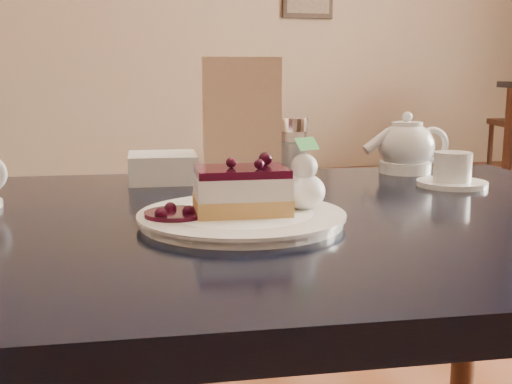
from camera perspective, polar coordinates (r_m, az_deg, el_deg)
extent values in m
cube|color=black|center=(0.80, -1.76, -3.32)|extent=(1.14, 0.80, 0.04)
cylinder|color=#462111|center=(1.35, 17.99, -13.32)|extent=(0.05, 0.05, 0.64)
cylinder|color=white|center=(0.75, -1.28, -2.35)|extent=(0.24, 0.24, 0.01)
cube|color=tan|center=(0.75, -1.28, -1.16)|extent=(0.11, 0.08, 0.02)
cube|color=silver|center=(0.75, -1.29, 0.55)|extent=(0.11, 0.08, 0.03)
cube|color=#320614|center=(0.74, -1.30, 1.86)|extent=(0.11, 0.08, 0.01)
ellipsoid|color=white|center=(0.77, 4.28, 0.04)|extent=(0.05, 0.05, 0.04)
cylinder|color=#320614|center=(0.74, -7.15, -1.96)|extent=(0.07, 0.07, 0.01)
cylinder|color=white|center=(1.05, 17.01, 0.73)|extent=(0.11, 0.11, 0.01)
cylinder|color=white|center=(1.04, 17.09, 2.17)|extent=(0.06, 0.06, 0.05)
ellipsoid|color=white|center=(1.16, 13.18, 3.76)|extent=(0.10, 0.10, 0.08)
cylinder|color=white|center=(1.16, 13.28, 6.13)|extent=(0.05, 0.05, 0.01)
cylinder|color=white|center=(1.13, 10.02, 3.70)|extent=(0.05, 0.02, 0.05)
cube|color=beige|center=(1.05, -1.25, 6.49)|extent=(0.13, 0.04, 0.20)
cylinder|color=white|center=(1.10, 3.20, 3.46)|extent=(0.05, 0.05, 0.08)
cylinder|color=silver|center=(1.10, 3.23, 6.04)|extent=(0.05, 0.05, 0.02)
cube|color=white|center=(1.05, -8.30, 2.17)|extent=(0.12, 0.12, 0.05)
cylinder|color=#462111|center=(4.76, 21.39, 4.06)|extent=(0.05, 0.05, 0.76)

